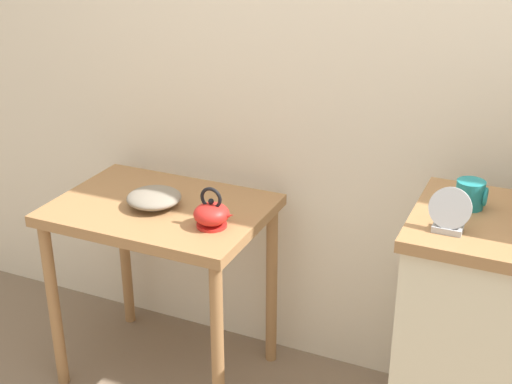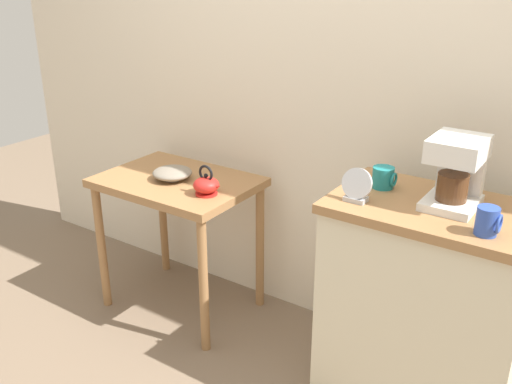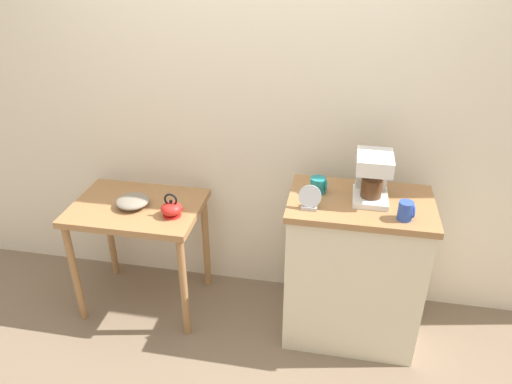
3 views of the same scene
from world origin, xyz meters
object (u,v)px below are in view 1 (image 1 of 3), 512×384
bowl_stoneware (154,198)px  table_clock (450,213)px  teakettle (212,214)px  mug_dark_teal (471,194)px

bowl_stoneware → table_clock: (1.04, -0.14, 0.20)m
table_clock → teakettle: bearing=174.2°
bowl_stoneware → mug_dark_teal: (1.07, 0.05, 0.19)m
bowl_stoneware → table_clock: size_ratio=1.53×
teakettle → table_clock: table_clock is taller
teakettle → table_clock: bearing=-5.8°
bowl_stoneware → teakettle: 0.27m
bowl_stoneware → teakettle: (0.26, -0.06, 0.01)m
teakettle → mug_dark_teal: 0.83m
bowl_stoneware → mug_dark_teal: 1.09m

